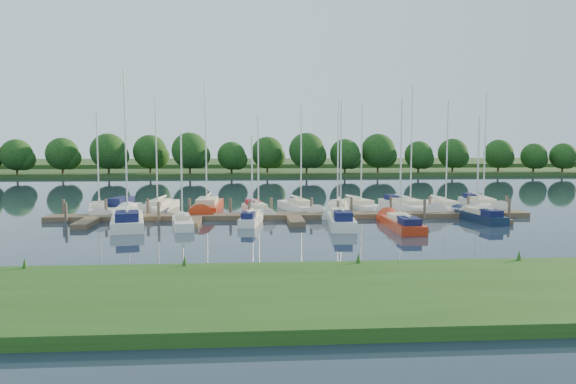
{
  "coord_description": "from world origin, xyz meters",
  "views": [
    {
      "loc": [
        -3.76,
        -38.16,
        6.48
      ],
      "look_at": [
        -0.38,
        8.0,
        2.2
      ],
      "focal_mm": 35.0,
      "sensor_mm": 36.0,
      "label": 1
    }
  ],
  "objects": [
    {
      "name": "ground",
      "position": [
        0.0,
        0.0,
        0.0
      ],
      "size": [
        260.0,
        260.0,
        0.0
      ],
      "primitive_type": "plane",
      "color": "#1B2736",
      "rests_on": "ground"
    },
    {
      "name": "sailboat_n_8",
      "position": [
        11.21,
        12.72,
        0.31
      ],
      "size": [
        3.61,
        9.57,
        11.89
      ],
      "rotation": [
        0.0,
        0.0,
        3.32
      ],
      "color": "white",
      "rests_on": "ground"
    },
    {
      "name": "sailboat_n_9",
      "position": [
        14.17,
        11.42,
        0.27
      ],
      "size": [
        2.9,
        8.29,
        10.44
      ],
      "rotation": [
        0.0,
        0.0,
        3.28
      ],
      "color": "white",
      "rests_on": "ground"
    },
    {
      "name": "sailboat_n_2",
      "position": [
        -11.96,
        13.86,
        0.27
      ],
      "size": [
        2.87,
        8.49,
        10.59
      ],
      "rotation": [
        0.0,
        0.0,
        3.02
      ],
      "color": "white",
      "rests_on": "ground"
    },
    {
      "name": "sailboat_s_3",
      "position": [
        3.28,
        3.37,
        0.35
      ],
      "size": [
        2.33,
        7.57,
        9.85
      ],
      "rotation": [
        0.0,
        0.0,
        -0.09
      ],
      "color": "white",
      "rests_on": "ground"
    },
    {
      "name": "sailboat_s_2",
      "position": [
        -3.44,
        5.09,
        0.32
      ],
      "size": [
        2.06,
        5.47,
        7.14
      ],
      "rotation": [
        0.0,
        0.0,
        -0.18
      ],
      "color": "white",
      "rests_on": "ground"
    },
    {
      "name": "far_shore",
      "position": [
        0.0,
        75.0,
        0.3
      ],
      "size": [
        180.0,
        30.0,
        0.6
      ],
      "primitive_type": "cube",
      "color": "#203F18",
      "rests_on": "ground"
    },
    {
      "name": "sailboat_s_4",
      "position": [
        7.56,
        2.09,
        0.31
      ],
      "size": [
        1.92,
        7.78,
        9.89
      ],
      "rotation": [
        0.0,
        0.0,
        -0.01
      ],
      "color": "#AB280F",
      "rests_on": "ground"
    },
    {
      "name": "mooring_pilings",
      "position": [
        0.0,
        8.43,
        0.6
      ],
      "size": [
        38.24,
        2.84,
        2.0
      ],
      "color": "#473D33",
      "rests_on": "ground"
    },
    {
      "name": "sailboat_n_0",
      "position": [
        -16.72,
        11.71,
        0.27
      ],
      "size": [
        3.16,
        7.21,
        9.21
      ],
      "rotation": [
        0.0,
        0.0,
        3.39
      ],
      "color": "white",
      "rests_on": "ground"
    },
    {
      "name": "sailboat_n_6",
      "position": [
        4.25,
        10.82,
        0.27
      ],
      "size": [
        3.55,
        8.37,
        10.5
      ],
      "rotation": [
        0.0,
        0.0,
        2.91
      ],
      "color": "white",
      "rests_on": "ground"
    },
    {
      "name": "sailboat_s_1",
      "position": [
        -8.6,
        3.78,
        0.27
      ],
      "size": [
        2.14,
        5.75,
        7.47
      ],
      "rotation": [
        0.0,
        0.0,
        0.17
      ],
      "color": "white",
      "rests_on": "ground"
    },
    {
      "name": "sailboat_n_7",
      "position": [
        6.67,
        12.98,
        0.27
      ],
      "size": [
        4.02,
        8.09,
        10.26
      ],
      "rotation": [
        0.0,
        0.0,
        3.47
      ],
      "color": "white",
      "rests_on": "ground"
    },
    {
      "name": "near_bank",
      "position": [
        0.0,
        -16.0,
        0.25
      ],
      "size": [
        90.0,
        10.0,
        0.5
      ],
      "primitive_type": "cube",
      "color": "#234614",
      "rests_on": "ground"
    },
    {
      "name": "sailboat_n_4",
      "position": [
        -2.86,
        10.86,
        0.31
      ],
      "size": [
        2.77,
        7.02,
        8.88
      ],
      "rotation": [
        0.0,
        0.0,
        3.34
      ],
      "color": "white",
      "rests_on": "ground"
    },
    {
      "name": "distant_hill",
      "position": [
        0.0,
        100.0,
        0.7
      ],
      "size": [
        220.0,
        40.0,
        1.4
      ],
      "primitive_type": "cube",
      "color": "#365123",
      "rests_on": "ground"
    },
    {
      "name": "sailboat_n_10",
      "position": [
        18.75,
        13.91,
        0.31
      ],
      "size": [
        2.83,
        9.17,
        11.44
      ],
      "rotation": [
        0.0,
        0.0,
        3.05
      ],
      "color": "white",
      "rests_on": "ground"
    },
    {
      "name": "sailboat_s_5",
      "position": [
        14.89,
        5.43,
        0.32
      ],
      "size": [
        2.25,
        6.83,
        8.73
      ],
      "rotation": [
        0.0,
        0.0,
        0.11
      ],
      "color": "#111F38",
      "rests_on": "ground"
    },
    {
      "name": "treeline",
      "position": [
        -3.58,
        61.94,
        4.09
      ],
      "size": [
        146.94,
        8.66,
        8.3
      ],
      "color": "#38281C",
      "rests_on": "ground"
    },
    {
      "name": "sailboat_n_5",
      "position": [
        1.04,
        12.43,
        0.27
      ],
      "size": [
        3.55,
        8.02,
        10.19
      ],
      "rotation": [
        0.0,
        0.0,
        3.4
      ],
      "color": "white",
      "rests_on": "ground"
    },
    {
      "name": "dock",
      "position": [
        0.0,
        7.31,
        0.2
      ],
      "size": [
        40.0,
        6.0,
        0.4
      ],
      "color": "brown",
      "rests_on": "ground"
    },
    {
      "name": "sailboat_n_3",
      "position": [
        -7.4,
        12.7,
        0.28
      ],
      "size": [
        2.55,
        9.54,
        12.16
      ],
      "rotation": [
        0.0,
        0.0,
        3.1
      ],
      "color": "#AB280F",
      "rests_on": "ground"
    },
    {
      "name": "sailboat_s_0",
      "position": [
        -12.87,
        4.94,
        0.34
      ],
      "size": [
        3.82,
        9.7,
        12.22
      ],
      "rotation": [
        0.0,
        0.0,
        0.2
      ],
      "color": "white",
      "rests_on": "ground"
    },
    {
      "name": "motorboat",
      "position": [
        -15.16,
        12.67,
        0.35
      ],
      "size": [
        3.01,
        5.81,
        1.7
      ],
      "rotation": [
        0.0,
        0.0,
        2.85
      ],
      "color": "white",
      "rests_on": "ground"
    }
  ]
}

